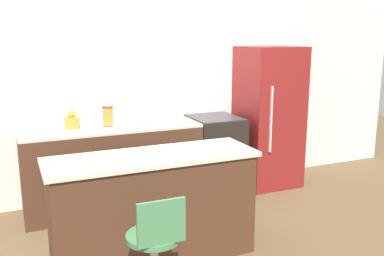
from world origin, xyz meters
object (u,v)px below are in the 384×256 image
(refrigerator, at_px, (268,117))
(stool_chair, at_px, (156,252))
(kettle, at_px, (72,121))
(mixing_bowl, at_px, (145,119))
(oven_range, at_px, (215,154))

(refrigerator, bearing_deg, stool_chair, -139.18)
(refrigerator, relative_size, stool_chair, 2.11)
(refrigerator, bearing_deg, kettle, 179.15)
(stool_chair, bearing_deg, mixing_bowl, 74.27)
(refrigerator, relative_size, mixing_bowl, 7.05)
(stool_chair, bearing_deg, kettle, 98.26)
(oven_range, xyz_separation_m, stool_chair, (-1.41, -1.89, -0.08))
(oven_range, bearing_deg, refrigerator, -1.43)
(refrigerator, bearing_deg, oven_range, 178.57)
(kettle, xyz_separation_m, mixing_bowl, (0.81, -0.00, -0.04))
(stool_chair, height_order, kettle, kettle)
(kettle, height_order, mixing_bowl, kettle)
(kettle, bearing_deg, stool_chair, -81.74)
(mixing_bowl, bearing_deg, stool_chair, -105.73)
(kettle, distance_m, mixing_bowl, 0.81)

